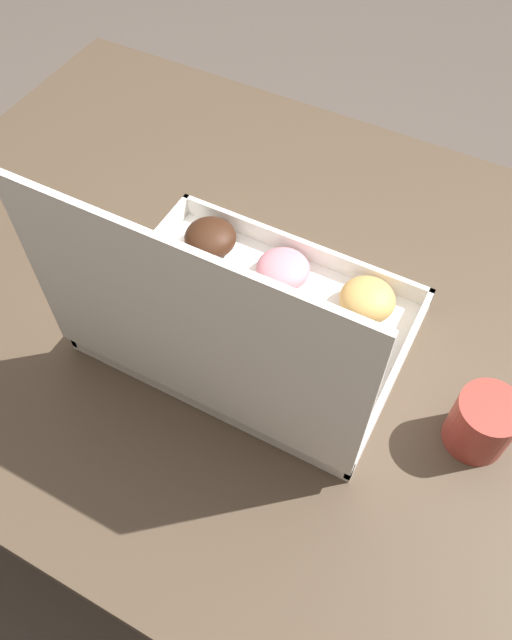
# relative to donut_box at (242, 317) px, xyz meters

# --- Properties ---
(ground_plane) EXTENTS (8.00, 8.00, 0.00)m
(ground_plane) POSITION_rel_donut_box_xyz_m (0.05, -0.08, -0.81)
(ground_plane) COLOR #564C44
(dining_table) EXTENTS (1.17, 0.90, 0.75)m
(dining_table) POSITION_rel_donut_box_xyz_m (0.05, -0.08, -0.16)
(dining_table) COLOR #4C3D2D
(dining_table) RESTS_ON ground_plane
(donut_box) EXTENTS (0.41, 0.31, 0.32)m
(donut_box) POSITION_rel_donut_box_xyz_m (0.00, 0.00, 0.00)
(donut_box) COLOR white
(donut_box) RESTS_ON dining_table
(coffee_mug) EXTENTS (0.08, 0.08, 0.08)m
(coffee_mug) POSITION_rel_donut_box_xyz_m (-0.32, -0.01, -0.01)
(coffee_mug) COLOR #A3382D
(coffee_mug) RESTS_ON dining_table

